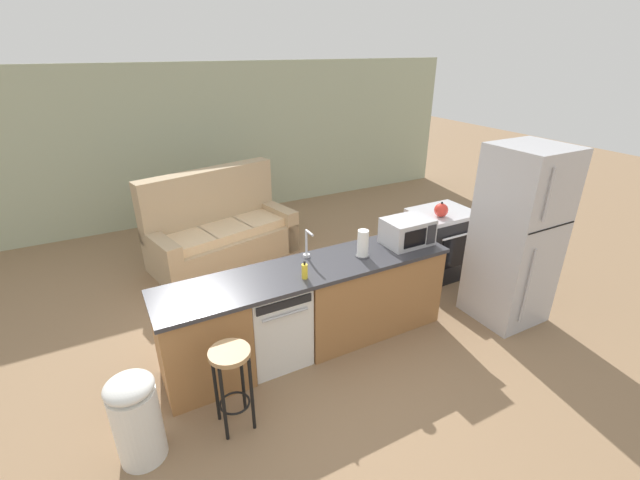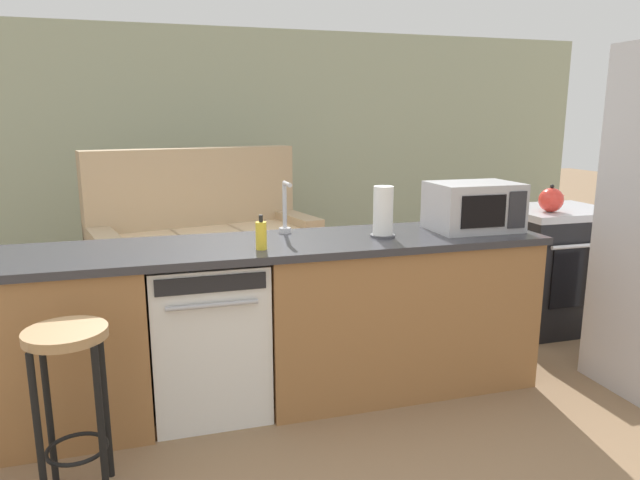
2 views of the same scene
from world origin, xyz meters
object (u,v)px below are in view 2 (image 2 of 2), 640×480
at_px(dishwasher, 208,334).
at_px(bar_stool, 70,378).
at_px(couch, 203,243).
at_px(stove_range, 553,267).
at_px(paper_towel_roll, 383,212).
at_px(microwave, 473,206).
at_px(soap_bottle, 261,235).
at_px(kettle, 551,200).

height_order(dishwasher, bar_stool, dishwasher).
xyz_separation_m(bar_stool, couch, (0.78, 3.01, -0.14)).
height_order(stove_range, paper_towel_roll, paper_towel_roll).
distance_m(stove_range, bar_stool, 3.41).
relative_size(paper_towel_roll, couch, 0.13).
height_order(microwave, couch, couch).
distance_m(microwave, bar_stool, 2.30).
xyz_separation_m(soap_bottle, couch, (-0.09, 2.55, -0.58)).
bearing_deg(bar_stool, microwave, 15.97).
bearing_deg(bar_stool, kettle, 18.96).
bearing_deg(paper_towel_roll, couch, 108.24).
distance_m(dishwasher, stove_range, 2.66).
relative_size(microwave, paper_towel_roll, 1.77).
bearing_deg(couch, soap_bottle, -87.89).
relative_size(dishwasher, bar_stool, 1.14).
height_order(dishwasher, couch, couch).
xyz_separation_m(stove_range, paper_towel_roll, (-1.62, -0.58, 0.59)).
bearing_deg(kettle, soap_bottle, -165.07).
distance_m(stove_range, kettle, 0.57).
bearing_deg(microwave, couch, 120.02).
relative_size(microwave, kettle, 2.44).
xyz_separation_m(dishwasher, soap_bottle, (0.27, -0.15, 0.55)).
bearing_deg(kettle, dishwasher, -170.15).
bearing_deg(soap_bottle, microwave, 6.78).
height_order(dishwasher, paper_towel_roll, paper_towel_roll).
distance_m(paper_towel_roll, kettle, 1.53).
height_order(kettle, bar_stool, kettle).
bearing_deg(microwave, paper_towel_roll, -176.79).
xyz_separation_m(dishwasher, stove_range, (2.60, 0.55, 0.03)).
relative_size(soap_bottle, bar_stool, 0.24).
bearing_deg(paper_towel_roll, kettle, 17.39).
height_order(stove_range, bar_stool, stove_range).
relative_size(kettle, couch, 0.10).
distance_m(microwave, paper_towel_roll, 0.59).
xyz_separation_m(paper_towel_roll, soap_bottle, (-0.71, -0.12, -0.07)).
height_order(paper_towel_roll, kettle, paper_towel_roll).
height_order(microwave, bar_stool, microwave).
bearing_deg(couch, paper_towel_roll, -71.76).
bearing_deg(dishwasher, couch, 85.82).
xyz_separation_m(stove_range, couch, (-2.43, 1.85, -0.06)).
bearing_deg(bar_stool, paper_towel_roll, 20.38).
bearing_deg(kettle, bar_stool, -161.04).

